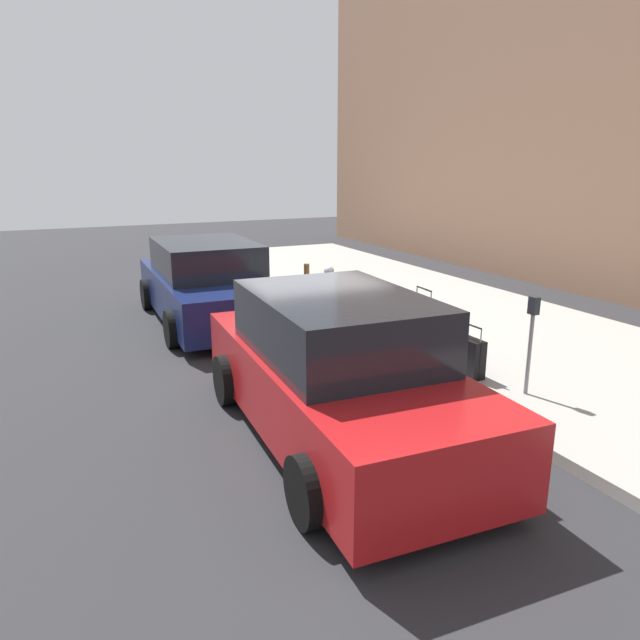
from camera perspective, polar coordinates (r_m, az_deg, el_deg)
ground_plane at (r=11.45m, az=-1.22°, el=-0.07°), size 40.00×40.00×0.00m
sidewalk_curb at (r=12.62m, az=9.20°, el=1.51°), size 18.00×5.00×0.14m
building_facade_sidewalk_side at (r=16.38m, az=28.12°, el=21.70°), size 24.00×3.00×10.69m
suitcase_black_0 at (r=8.30m, az=14.39°, el=-3.55°), size 0.45×0.21×0.74m
suitcase_red_1 at (r=8.66m, az=12.04°, el=-2.63°), size 0.38×0.25×0.75m
suitcase_navy_2 at (r=9.02m, az=9.93°, el=-1.13°), size 0.48×0.22×1.06m
suitcase_maroon_3 at (r=9.48m, az=8.07°, el=-0.83°), size 0.41×0.19×0.83m
suitcase_teal_4 at (r=9.91m, az=6.34°, el=0.29°), size 0.48×0.23×0.92m
suitcase_silver_5 at (r=10.44m, az=5.19°, el=0.83°), size 0.46×0.21×0.90m
suitcase_olive_6 at (r=10.89m, az=3.82°, el=1.29°), size 0.38×0.20×0.83m
suitcase_black_7 at (r=11.26m, az=2.23°, el=1.85°), size 0.39×0.27×0.81m
fire_hydrant at (r=11.84m, az=0.87°, el=3.36°), size 0.39×0.21×0.85m
bollard_post at (r=12.47m, az=-1.30°, el=3.72°), size 0.12×0.12×0.79m
parking_meter at (r=7.72m, az=19.92°, el=-1.07°), size 0.12×0.09×1.27m
parked_car_red_0 at (r=6.43m, az=1.65°, el=-5.14°), size 4.63×2.18×1.66m
parked_car_navy_1 at (r=11.49m, az=-10.95°, el=3.47°), size 4.70×2.18×1.55m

